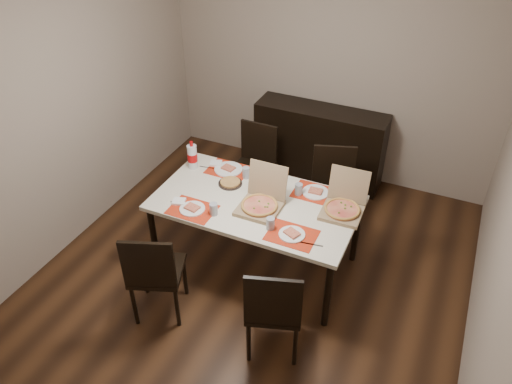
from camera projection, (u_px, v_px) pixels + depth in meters
ground at (256, 271)px, 4.79m from camera, size 3.80×4.00×0.02m
room_walls at (278, 85)px, 4.08m from camera, size 3.84×4.02×2.62m
sideboard at (319, 144)px, 5.83m from camera, size 1.50×0.40×0.90m
dining_table at (256, 207)px, 4.47m from camera, size 1.80×1.00×0.75m
chair_near_left at (154, 272)px, 4.05m from camera, size 0.54×0.54×0.93m
chair_near_right at (274, 307)px, 3.75m from camera, size 0.53×0.53×0.93m
chair_far_left at (254, 162)px, 5.40m from camera, size 0.43×0.43×0.93m
chair_far_right at (332, 188)px, 5.01m from camera, size 0.53×0.53×0.93m
setting_near_left at (196, 208)px, 4.31m from camera, size 0.47×0.30×0.11m
setting_near_right at (285, 231)px, 4.06m from camera, size 0.50×0.30×0.11m
setting_far_left at (231, 169)px, 4.81m from camera, size 0.53×0.30×0.11m
setting_far_right at (311, 192)px, 4.51m from camera, size 0.48×0.30×0.11m
napkin_loose at (260, 203)px, 4.40m from camera, size 0.15×0.14×0.02m
pizza_box_center at (261, 202)px, 4.32m from camera, size 0.36×0.40×0.36m
pizza_box_right at (343, 206)px, 4.28m from camera, size 0.36×0.39×0.35m
faina_plate at (230, 183)px, 4.64m from camera, size 0.22×0.22×0.03m
dip_bowl at (276, 194)px, 4.50m from camera, size 0.13×0.13×0.03m
soda_bottle at (192, 157)px, 4.81m from camera, size 0.10×0.10×0.29m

